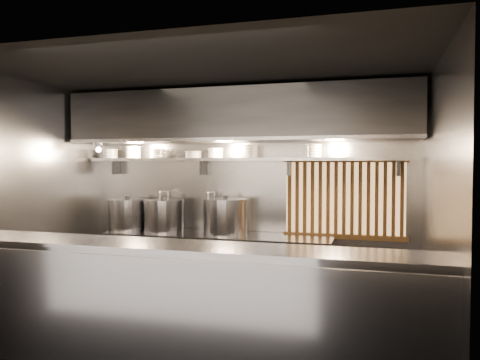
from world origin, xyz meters
The scene contains 24 objects.
floor centered at (0.00, 0.00, 0.00)m, with size 4.50×4.50×0.00m, color black.
ceiling centered at (0.00, 0.00, 2.80)m, with size 4.50×4.50×0.00m, color black.
wall_back centered at (0.00, 1.50, 1.40)m, with size 4.50×4.50×0.00m, color gray.
wall_left centered at (-2.25, 0.00, 1.40)m, with size 3.00×3.00×0.00m, color gray.
wall_right centered at (2.25, 0.00, 1.40)m, with size 3.00×3.00×0.00m, color gray.
serving_counter centered at (0.00, -0.96, 0.57)m, with size 4.50×0.56×1.13m.
cooking_bench centered at (-0.30, 1.13, 0.45)m, with size 3.00×0.70×0.90m, color #939397.
bowl_shelf centered at (0.00, 1.32, 1.88)m, with size 4.40×0.34×0.04m, color #939397.
exhaust_hood centered at (0.00, 1.10, 2.42)m, with size 4.40×0.81×0.65m.
wood_screen centered at (1.30, 1.45, 1.38)m, with size 1.56×0.09×1.04m.
faucet_left centered at (-1.15, 1.37, 1.31)m, with size 0.04×0.30×0.50m.
faucet_right centered at (-0.45, 1.37, 1.31)m, with size 0.04×0.30×0.50m.
heat_lamp centered at (-1.90, 0.85, 2.07)m, with size 0.25×0.35×0.20m.
pendant_bulb centered at (-0.10, 1.20, 1.96)m, with size 0.09×0.09×0.19m.
stock_pot_left centered at (-1.07, 1.15, 1.12)m, with size 0.59×0.59×0.48m.
stock_pot_mid centered at (-1.64, 1.16, 1.12)m, with size 0.72×0.72×0.47m.
stock_pot_right centered at (-0.20, 1.16, 1.13)m, with size 0.76×0.76×0.51m.
bowl_stack_0 centered at (-2.00, 1.32, 1.97)m, with size 0.23×0.23×0.13m.
bowl_stack_1 centered at (-1.62, 1.32, 1.98)m, with size 0.23×0.23×0.17m.
bowl_stack_2 centered at (-1.25, 1.32, 1.97)m, with size 0.22×0.22×0.13m.
bowl_stack_3 centered at (-0.71, 1.32, 1.95)m, with size 0.23×0.23×0.09m.
bowl_stack_4 centered at (-0.39, 1.32, 1.97)m, with size 0.22×0.22×0.13m.
bowl_stack_5 centered at (0.08, 1.32, 1.98)m, with size 0.23×0.23×0.17m.
bowl_stack_6 centered at (0.93, 1.32, 1.98)m, with size 0.21×0.21×0.17m.
Camera 1 is at (1.67, -4.64, 1.82)m, focal length 35.00 mm.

